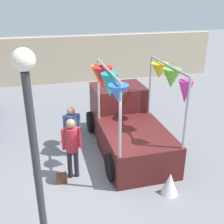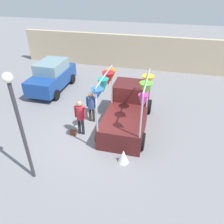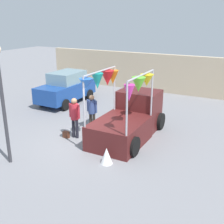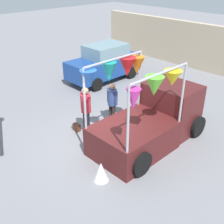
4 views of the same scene
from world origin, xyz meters
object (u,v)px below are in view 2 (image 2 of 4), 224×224
(vendor_truck, at_px, (127,108))
(handbag, at_px, (73,133))
(person_vendor, at_px, (91,104))
(folded_kite_bundle_white, at_px, (123,156))
(parked_car, at_px, (52,76))
(person_customer, at_px, (80,115))
(street_lamp, at_px, (18,116))

(vendor_truck, relative_size, handbag, 14.75)
(person_vendor, xyz_separation_m, handbag, (-0.50, -1.35, -0.85))
(vendor_truck, height_order, folded_kite_bundle_white, vendor_truck)
(parked_car, distance_m, folded_kite_bundle_white, 8.00)
(person_vendor, bearing_deg, person_customer, -97.18)
(vendor_truck, xyz_separation_m, street_lamp, (-2.77, -4.24, 1.78))
(handbag, relative_size, folded_kite_bundle_white, 0.47)
(person_vendor, bearing_deg, street_lamp, -103.52)
(handbag, bearing_deg, vendor_truck, 33.99)
(person_vendor, height_order, street_lamp, street_lamp)
(handbag, bearing_deg, folded_kite_bundle_white, -23.65)
(vendor_truck, xyz_separation_m, person_vendor, (-1.80, -0.19, 0.09))
(person_vendor, distance_m, handbag, 1.67)
(handbag, relative_size, street_lamp, 0.07)
(person_vendor, height_order, handbag, person_vendor)
(parked_car, height_order, person_customer, parked_car)
(folded_kite_bundle_white, bearing_deg, parked_car, 136.73)
(person_customer, distance_m, person_vendor, 1.16)
(parked_car, distance_m, person_vendor, 4.70)
(parked_car, relative_size, handbag, 14.29)
(person_customer, relative_size, person_vendor, 1.08)
(street_lamp, bearing_deg, person_customer, 74.04)
(vendor_truck, xyz_separation_m, parked_car, (-5.45, 2.76, 0.04))
(vendor_truck, bearing_deg, folded_kite_bundle_white, -82.58)
(parked_car, distance_m, handbag, 5.40)
(handbag, bearing_deg, person_customer, 29.74)
(person_vendor, relative_size, street_lamp, 0.40)
(person_customer, distance_m, handbag, 1.02)
(person_customer, bearing_deg, parked_car, 130.52)
(vendor_truck, height_order, person_customer, vendor_truck)
(vendor_truck, distance_m, person_vendor, 1.81)
(handbag, distance_m, street_lamp, 3.74)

